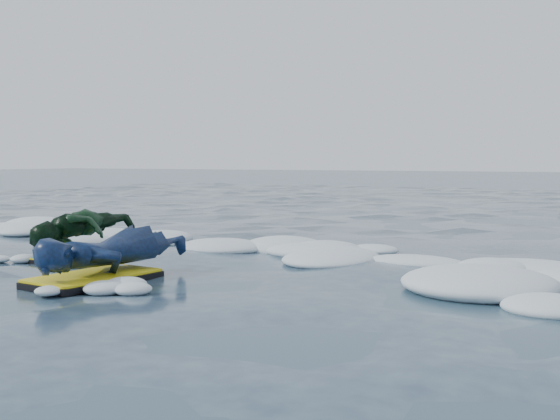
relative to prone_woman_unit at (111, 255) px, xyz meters
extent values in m
plane|color=#1D3946|center=(-0.28, 0.72, -0.23)|extent=(120.00, 120.00, 0.00)
cube|color=black|center=(0.00, -0.22, -0.19)|extent=(0.73, 1.20, 0.06)
cube|color=yellow|center=(0.00, -0.22, -0.15)|extent=(0.71, 1.17, 0.02)
imported|color=navy|center=(0.00, 0.03, 0.02)|extent=(0.66, 1.73, 0.41)
cube|color=black|center=(-1.22, 0.72, -0.20)|extent=(0.57, 0.94, 0.04)
cube|color=yellow|center=(-1.22, 0.72, -0.17)|extent=(0.55, 0.92, 0.02)
cube|color=blue|center=(-1.22, 0.72, -0.16)|extent=(0.24, 0.86, 0.01)
imported|color=#0F3717|center=(-1.22, 0.92, 0.05)|extent=(0.69, 1.36, 0.51)
camera|label=1|loc=(4.27, -4.75, 0.84)|focal=45.00mm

